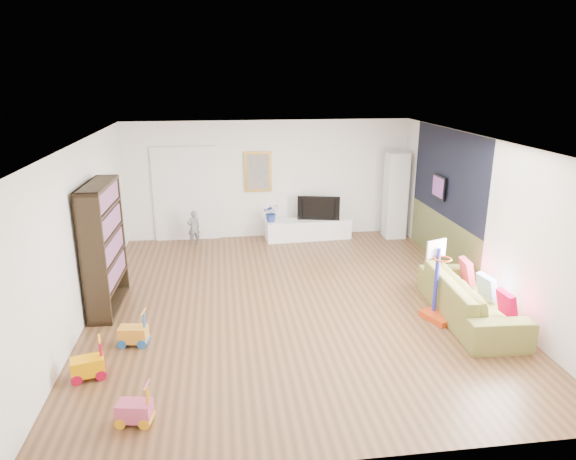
{
  "coord_description": "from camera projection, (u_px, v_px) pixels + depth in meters",
  "views": [
    {
      "loc": [
        -1.1,
        -7.85,
        3.7
      ],
      "look_at": [
        0.0,
        0.4,
        1.15
      ],
      "focal_mm": 32.0,
      "sensor_mm": 36.0,
      "label": 1
    }
  ],
  "objects": [
    {
      "name": "floor",
      "position": [
        291.0,
        302.0,
        8.66
      ],
      "size": [
        6.5,
        7.5,
        0.0
      ],
      "primitive_type": "cube",
      "color": "brown",
      "rests_on": "ground"
    },
    {
      "name": "ceiling",
      "position": [
        291.0,
        141.0,
        7.87
      ],
      "size": [
        6.5,
        7.5,
        0.0
      ],
      "primitive_type": "cube",
      "color": "white",
      "rests_on": "ground"
    },
    {
      "name": "wall_back",
      "position": [
        269.0,
        180.0,
        11.82
      ],
      "size": [
        6.5,
        0.0,
        2.7
      ],
      "primitive_type": "cube",
      "color": "white",
      "rests_on": "ground"
    },
    {
      "name": "wall_front",
      "position": [
        348.0,
        340.0,
        4.71
      ],
      "size": [
        6.5,
        0.0,
        2.7
      ],
      "primitive_type": "cube",
      "color": "white",
      "rests_on": "ground"
    },
    {
      "name": "wall_left",
      "position": [
        81.0,
        233.0,
        7.85
      ],
      "size": [
        0.0,
        7.5,
        2.7
      ],
      "primitive_type": "cube",
      "color": "white",
      "rests_on": "ground"
    },
    {
      "name": "wall_right",
      "position": [
        481.0,
        218.0,
        8.68
      ],
      "size": [
        0.0,
        7.5,
        2.7
      ],
      "primitive_type": "cube",
      "color": "white",
      "rests_on": "ground"
    },
    {
      "name": "navy_accent",
      "position": [
        448.0,
        174.0,
        9.85
      ],
      "size": [
        0.01,
        3.2,
        1.7
      ],
      "primitive_type": "cube",
      "color": "black",
      "rests_on": "wall_right"
    },
    {
      "name": "olive_wainscot",
      "position": [
        442.0,
        240.0,
        10.25
      ],
      "size": [
        0.01,
        3.2,
        1.0
      ],
      "primitive_type": "cube",
      "color": "brown",
      "rests_on": "wall_right"
    },
    {
      "name": "doorway",
      "position": [
        186.0,
        195.0,
        11.63
      ],
      "size": [
        1.45,
        0.06,
        2.1
      ],
      "primitive_type": "cube",
      "color": "white",
      "rests_on": "ground"
    },
    {
      "name": "painting_back",
      "position": [
        258.0,
        172.0,
        11.69
      ],
      "size": [
        0.62,
        0.06,
        0.92
      ],
      "primitive_type": "cube",
      "color": "gold",
      "rests_on": "wall_back"
    },
    {
      "name": "artwork_right",
      "position": [
        439.0,
        187.0,
        10.12
      ],
      "size": [
        0.04,
        0.56,
        0.46
      ],
      "primitive_type": "cube",
      "color": "#7F3F8C",
      "rests_on": "wall_right"
    },
    {
      "name": "media_console",
      "position": [
        308.0,
        229.0,
        11.92
      ],
      "size": [
        1.99,
        0.62,
        0.46
      ],
      "primitive_type": "cube",
      "rotation": [
        0.0,
        0.0,
        0.07
      ],
      "color": "white",
      "rests_on": "ground"
    },
    {
      "name": "tall_cabinet",
      "position": [
        395.0,
        195.0,
        11.85
      ],
      "size": [
        0.47,
        0.47,
        1.99
      ],
      "primitive_type": "cube",
      "rotation": [
        0.0,
        0.0,
        -0.02
      ],
      "color": "silver",
      "rests_on": "ground"
    },
    {
      "name": "bookshelf",
      "position": [
        104.0,
        247.0,
        8.19
      ],
      "size": [
        0.41,
        1.43,
        2.08
      ],
      "primitive_type": "cube",
      "rotation": [
        0.0,
        0.0,
        -0.03
      ],
      "color": "black",
      "rests_on": "ground"
    },
    {
      "name": "sofa",
      "position": [
        470.0,
        299.0,
        7.98
      ],
      "size": [
        1.03,
        2.37,
        0.68
      ],
      "primitive_type": "imported",
      "rotation": [
        0.0,
        0.0,
        1.52
      ],
      "color": "olive",
      "rests_on": "ground"
    },
    {
      "name": "basketball_hoop",
      "position": [
        443.0,
        282.0,
        7.87
      ],
      "size": [
        0.6,
        0.65,
        1.26
      ],
      "primitive_type": "cube",
      "rotation": [
        0.0,
        0.0,
        0.38
      ],
      "color": "red",
      "rests_on": "ground"
    },
    {
      "name": "ride_on_yellow",
      "position": [
        87.0,
        360.0,
        6.42
      ],
      "size": [
        0.45,
        0.34,
        0.53
      ],
      "primitive_type": "cube",
      "rotation": [
        0.0,
        0.0,
        0.25
      ],
      "color": "#FFA600",
      "rests_on": "ground"
    },
    {
      "name": "ride_on_orange",
      "position": [
        133.0,
        328.0,
        7.22
      ],
      "size": [
        0.42,
        0.29,
        0.52
      ],
      "primitive_type": "cube",
      "rotation": [
        0.0,
        0.0,
        -0.13
      ],
      "color": "orange",
      "rests_on": "ground"
    },
    {
      "name": "ride_on_pink",
      "position": [
        134.0,
        404.0,
        5.59
      ],
      "size": [
        0.41,
        0.29,
        0.5
      ],
      "primitive_type": "cube",
      "rotation": [
        0.0,
        0.0,
        -0.17
      ],
      "color": "#CA486A",
      "rests_on": "ground"
    },
    {
      "name": "child",
      "position": [
        194.0,
        228.0,
        11.47
      ],
      "size": [
        0.34,
        0.28,
        0.78
      ],
      "primitive_type": "imported",
      "rotation": [
        0.0,
        0.0,
        3.52
      ],
      "color": "slate",
      "rests_on": "ground"
    },
    {
      "name": "tv",
      "position": [
        319.0,
        207.0,
        11.84
      ],
      "size": [
        0.98,
        0.34,
        0.56
      ],
      "primitive_type": "imported",
      "rotation": [
        0.0,
        0.0,
        -0.22
      ],
      "color": "black",
      "rests_on": "media_console"
    },
    {
      "name": "vase_plant",
      "position": [
        271.0,
        213.0,
        11.64
      ],
      "size": [
        0.39,
        0.34,
        0.42
      ],
      "primitive_type": "imported",
      "rotation": [
        0.0,
        0.0,
        -0.06
      ],
      "color": "navy",
      "rests_on": "media_console"
    },
    {
      "name": "pillow_left",
      "position": [
        507.0,
        304.0,
        7.35
      ],
      "size": [
        0.11,
        0.36,
        0.36
      ],
      "primitive_type": "cube",
      "rotation": [
        0.0,
        0.0,
        0.06
      ],
      "color": "#C60039",
      "rests_on": "sofa"
    },
    {
      "name": "pillow_center",
      "position": [
        487.0,
        287.0,
        7.93
      ],
      "size": [
        0.15,
        0.39,
        0.37
      ],
      "primitive_type": "cube",
      "rotation": [
        0.0,
        0.0,
        0.15
      ],
      "color": "silver",
      "rests_on": "sofa"
    },
    {
      "name": "pillow_right",
      "position": [
        467.0,
        271.0,
        8.57
      ],
      "size": [
        0.15,
        0.41,
        0.4
      ],
      "primitive_type": "cube",
      "rotation": [
        0.0,
        0.0,
        -0.1
      ],
      "color": "#BF2C44",
      "rests_on": "sofa"
    }
  ]
}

